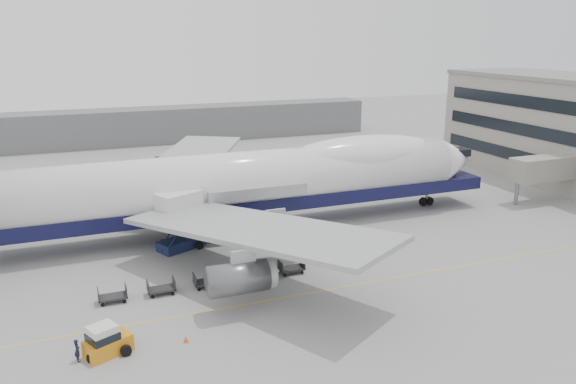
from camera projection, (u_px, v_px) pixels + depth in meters
name	position (u px, v px, depth m)	size (l,w,h in m)	color
ground	(278.00, 268.00, 53.06)	(260.00, 260.00, 0.00)	gray
apron_line	(303.00, 294.00, 47.68)	(60.00, 0.15, 0.01)	gold
hangar	(107.00, 128.00, 111.26)	(110.00, 8.00, 7.00)	slate
airliner	(245.00, 181.00, 62.51)	(67.00, 55.30, 19.98)	white
catering_truck	(180.00, 217.00, 57.11)	(5.23, 4.52, 6.04)	#19234B
baggage_tug	(106.00, 341.00, 38.47)	(3.48, 2.77, 2.25)	orange
ground_worker	(77.00, 350.00, 37.72)	(0.60, 0.39, 1.64)	black
traffic_cone	(186.00, 339.00, 40.21)	(0.35, 0.35, 0.52)	#F44C0C
dolly_0	(113.00, 296.00, 46.23)	(2.30, 1.35, 1.30)	#2D2D30
dolly_1	(161.00, 288.00, 47.63)	(2.30, 1.35, 1.30)	#2D2D30
dolly_2	(207.00, 281.00, 49.04)	(2.30, 1.35, 1.30)	#2D2D30
dolly_3	(250.00, 274.00, 50.45)	(2.30, 1.35, 1.30)	#2D2D30
dolly_4	(291.00, 268.00, 51.85)	(2.30, 1.35, 1.30)	#2D2D30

